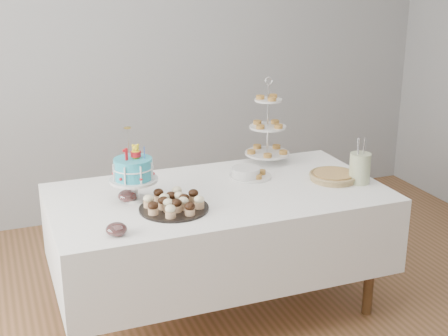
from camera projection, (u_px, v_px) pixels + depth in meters
name	position (u px, v px, depth m)	size (l,w,h in m)	color
floor	(237.00, 334.00, 3.58)	(5.00, 5.00, 0.00)	brown
walls	(239.00, 104.00, 3.14)	(5.04, 4.04, 2.70)	#989B9D
table	(219.00, 228.00, 3.67)	(1.92, 1.02, 0.77)	white
birthday_cake	(134.00, 181.00, 3.44)	(0.27, 0.27, 0.41)	silver
cupcake_tray	(174.00, 202.00, 3.33)	(0.38, 0.38, 0.09)	black
pie	(334.00, 176.00, 3.77)	(0.30, 0.30, 0.05)	tan
tiered_stand	(268.00, 127.00, 4.04)	(0.29, 0.29, 0.57)	silver
plate_stack	(246.00, 173.00, 3.80)	(0.17, 0.17, 0.07)	silver
pastry_plate	(250.00, 175.00, 3.83)	(0.26, 0.26, 0.04)	silver
jam_bowl_a	(116.00, 229.00, 3.02)	(0.11, 0.11, 0.06)	silver
jam_bowl_b	(128.00, 196.00, 3.44)	(0.11, 0.11, 0.07)	silver
utensil_pitcher	(360.00, 167.00, 3.71)	(0.13, 0.12, 0.28)	beige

